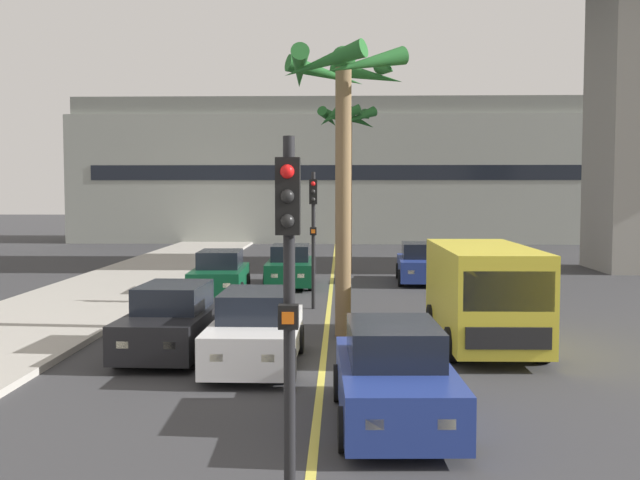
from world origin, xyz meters
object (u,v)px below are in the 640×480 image
Objects in this scene: car_queue_front at (291,267)px; traffic_light_median_far at (313,221)px; car_queue_second at (220,275)px; palm_tree_near_median at (347,142)px; palm_tree_mid_median at (344,106)px; car_queue_third at (420,264)px; car_queue_sixth at (256,332)px; car_queue_fourth at (173,322)px; traffic_light_median_near at (289,285)px; car_queue_fifth at (394,378)px; delivery_van at (483,293)px.

car_queue_front is 5.97m from traffic_light_median_far.
car_queue_second is 0.57× the size of palm_tree_near_median.
palm_tree_mid_median reaches higher than car_queue_front.
palm_tree_mid_median reaches higher than car_queue_second.
car_queue_third is 1.01× the size of car_queue_sixth.
car_queue_sixth is (1.98, -1.07, 0.00)m from car_queue_fourth.
traffic_light_median_near is at bearing -70.38° from car_queue_fourth.
car_queue_sixth is at bearing -96.92° from traffic_light_median_far.
car_queue_front is at bearing 81.37° from car_queue_fourth.
car_queue_fifth is at bearing -55.52° from car_queue_sixth.
traffic_light_median_near is (-3.64, -22.31, 1.99)m from car_queue_third.
car_queue_fifth is 11.61m from traffic_light_median_far.
car_queue_sixth is at bearing -89.29° from car_queue_front.
car_queue_second is 1.00× the size of car_queue_fifth.
palm_tree_near_median is at bearing 100.99° from delivery_van.
traffic_light_median_far is 5.36m from palm_tree_mid_median.
traffic_light_median_far reaches higher than car_queue_front.
palm_tree_near_median is at bearing 91.60° from car_queue_fifth.
car_queue_fifth is 8.59m from palm_tree_mid_median.
palm_tree_mid_median is (3.82, 2.09, 4.98)m from car_queue_fourth.
car_queue_fourth is (-1.82, -11.97, 0.00)m from car_queue_front.
car_queue_second is at bearing 103.18° from car_queue_sixth.
traffic_light_median_far is 10.66m from palm_tree_near_median.
car_queue_second is at bearing 120.76° from palm_tree_mid_median.
car_queue_sixth is (-4.89, -14.33, 0.00)m from car_queue_third.
car_queue_fourth is at bearing -172.70° from delivery_van.
palm_tree_near_median reaches higher than car_queue_fourth.
car_queue_front is 7.16m from palm_tree_near_median.
traffic_light_median_far reaches higher than car_queue_second.
delivery_van is at bearing -79.01° from palm_tree_near_median.
palm_tree_near_median is at bearing 83.88° from traffic_light_median_far.
delivery_van is 1.25× the size of traffic_light_median_far.
car_queue_fourth is 0.99× the size of traffic_light_median_far.
car_queue_fifth is (4.58, -4.86, 0.00)m from car_queue_fourth.
palm_tree_near_median is at bearing 89.35° from palm_tree_mid_median.
car_queue_fifth is 0.99× the size of traffic_light_median_near.
traffic_light_median_far is at bearing 98.50° from car_queue_fifth.
palm_tree_near_median reaches higher than car_queue_front.
car_queue_fifth is (-2.28, -18.12, 0.00)m from car_queue_third.
delivery_van is at bearing -64.78° from car_queue_front.
palm_tree_near_median reaches higher than traffic_light_median_far.
palm_tree_mid_median is (4.25, -7.14, 4.98)m from car_queue_second.
traffic_light_median_near is (3.23, -9.06, 1.99)m from car_queue_fourth.
car_queue_third is 0.99× the size of traffic_light_median_far.
car_queue_front is 0.56× the size of palm_tree_near_median.
traffic_light_median_near is at bearing -93.03° from palm_tree_mid_median.
car_queue_second is 14.96m from car_queue_fifth.
traffic_light_median_far is at bearing -120.26° from car_queue_third.
car_queue_third is at bearing 62.62° from car_queue_fourth.
traffic_light_median_far is at bearing -78.99° from car_queue_front.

